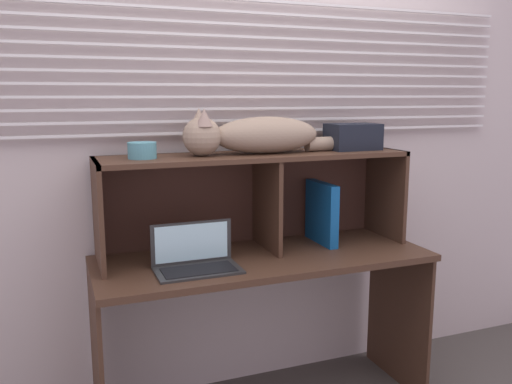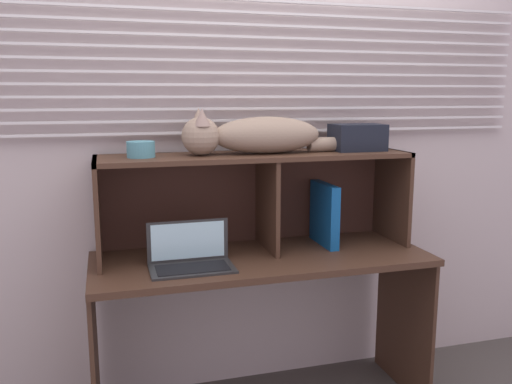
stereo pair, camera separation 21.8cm
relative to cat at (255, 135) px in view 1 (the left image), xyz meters
name	(u,v)px [view 1 (the left image)]	position (x,y,z in m)	size (l,w,h in m)	color
back_panel_with_blinds	(240,144)	(0.00, 0.23, -0.06)	(4.40, 0.08, 2.50)	beige
desk	(264,286)	(0.00, -0.10, -0.69)	(1.54, 0.58, 0.77)	#442B1E
hutch_shelf_unit	(255,182)	(0.01, 0.04, -0.22)	(1.45, 0.35, 0.46)	#442B1E
cat	(255,135)	(0.00, 0.00, 0.00)	(0.91, 0.20, 0.21)	gray
laptop	(196,260)	(-0.34, -0.18, -0.51)	(0.36, 0.21, 0.19)	#2A2A2A
binder_upright	(322,213)	(0.35, 0.00, -0.39)	(0.05, 0.27, 0.30)	#115194
book_stack	(200,251)	(-0.27, 0.00, -0.53)	(0.16, 0.24, 0.04)	#3B5875
small_basket	(142,150)	(-0.52, 0.00, -0.05)	(0.12, 0.12, 0.07)	teal
storage_box	(353,137)	(0.52, 0.00, -0.02)	(0.25, 0.17, 0.13)	black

